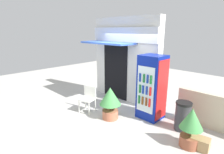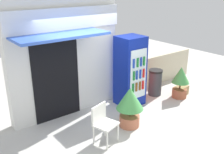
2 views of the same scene
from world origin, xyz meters
TOP-DOWN VIEW (x-y plane):
  - ground at (0.00, 0.00)m, footprint 16.00×16.00m
  - storefront_building at (-0.45, 1.45)m, footprint 2.93×1.16m
  - drink_cooler at (1.19, 0.83)m, footprint 0.71×0.69m
  - plastic_chair at (-0.51, -0.23)m, footprint 0.55×0.52m
  - potted_plant_near_shop at (0.37, -0.09)m, footprint 0.64×0.64m
  - potted_plant_curbside at (2.64, 0.23)m, footprint 0.51×0.51m
  - trash_bin at (2.20, 0.82)m, footprint 0.42×0.42m
  - stone_boundary_wall at (3.15, 1.49)m, footprint 2.73×0.22m
  - cardboard_box at (2.84, 0.31)m, footprint 0.43×0.33m

SIDE VIEW (x-z plane):
  - ground at x=0.00m, z-range 0.00..0.00m
  - cardboard_box at x=2.84m, z-range 0.00..0.28m
  - trash_bin at x=2.20m, z-range 0.00..0.80m
  - stone_boundary_wall at x=3.15m, z-range 0.00..0.97m
  - plastic_chair at x=-0.51m, z-range 0.08..0.92m
  - potted_plant_curbside at x=2.64m, z-range 0.07..1.02m
  - potted_plant_near_shop at x=0.37m, z-range 0.10..1.08m
  - drink_cooler at x=1.19m, z-range 0.00..1.93m
  - storefront_building at x=-0.45m, z-range 0.05..3.13m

